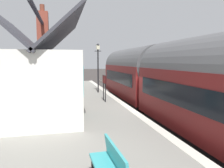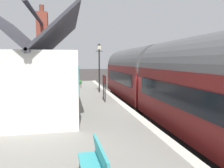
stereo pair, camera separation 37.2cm
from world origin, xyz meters
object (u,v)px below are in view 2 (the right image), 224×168
at_px(planter_under_sign, 45,83).
at_px(station_sign_board, 104,82).
at_px(station_building, 40,80).
at_px(bench_near_building, 70,84).
at_px(train, 157,80).
at_px(planter_bench_right, 79,84).
at_px(bench_platform_end, 95,167).
at_px(bench_by_lamp, 74,81).
at_px(lamp_post_platform, 99,58).

distance_m(planter_under_sign, station_sign_board, 8.67).
xyz_separation_m(station_building, bench_near_building, (8.14, -1.41, -1.08)).
relative_size(train, planter_bench_right, 22.86).
height_order(train, bench_near_building, train).
xyz_separation_m(bench_platform_end, planter_bench_right, (15.62, -0.45, -0.07)).
xyz_separation_m(bench_by_lamp, planter_bench_right, (-1.41, -0.39, -0.07)).
bearing_deg(station_building, station_sign_board, -52.67).
xyz_separation_m(bench_by_lamp, planter_under_sign, (-0.54, 2.63, -0.01)).
distance_m(station_building, lamp_post_platform, 7.30).
distance_m(bench_by_lamp, station_sign_board, 8.27).
height_order(planter_bench_right, lamp_post_platform, lamp_post_platform).
bearing_deg(station_building, bench_by_lamp, -9.55).
xyz_separation_m(planter_under_sign, planter_bench_right, (-0.88, -3.02, -0.06)).
distance_m(bench_near_building, planter_under_sign, 2.98).
height_order(train, station_sign_board, train).
relative_size(bench_near_building, planter_bench_right, 1.86).
xyz_separation_m(train, bench_near_building, (6.55, 4.90, -0.82)).
relative_size(bench_near_building, station_sign_board, 0.90).
distance_m(train, lamp_post_platform, 5.57).
xyz_separation_m(bench_by_lamp, lamp_post_platform, (-4.38, -1.80, 2.14)).
bearing_deg(lamp_post_platform, station_sign_board, 176.55).
relative_size(planter_bench_right, lamp_post_platform, 0.20).
bearing_deg(lamp_post_platform, bench_platform_end, 171.65).
relative_size(planter_under_sign, lamp_post_platform, 0.24).
height_order(train, planter_under_sign, train).
bearing_deg(train, planter_bench_right, 28.35).
xyz_separation_m(station_building, bench_platform_end, (-6.38, -1.73, -1.08)).
height_order(bench_platform_end, planter_under_sign, planter_under_sign).
bearing_deg(planter_under_sign, bench_near_building, -131.25).
bearing_deg(planter_bench_right, train, -151.65).
bearing_deg(train, bench_near_building, 36.79).
height_order(bench_by_lamp, planter_under_sign, planter_under_sign).
height_order(train, lamp_post_platform, lamp_post_platform).
bearing_deg(planter_bench_right, planter_under_sign, 73.83).
height_order(bench_platform_end, bench_near_building, same).
bearing_deg(lamp_post_platform, train, -149.83).
relative_size(train, bench_near_building, 12.28).
xyz_separation_m(station_building, bench_by_lamp, (10.65, -1.79, -1.08)).
relative_size(planter_under_sign, planter_bench_right, 1.19).
distance_m(bench_by_lamp, lamp_post_platform, 5.20).
bearing_deg(train, station_sign_board, 71.65).
bearing_deg(bench_by_lamp, planter_bench_right, -164.58).
bearing_deg(planter_bench_right, station_sign_board, -169.94).
relative_size(station_building, bench_near_building, 4.31).
bearing_deg(bench_platform_end, station_building, 15.18).
distance_m(train, bench_by_lamp, 10.16).
height_order(station_building, lamp_post_platform, station_building).
bearing_deg(planter_bench_right, station_building, 166.71).
relative_size(bench_near_building, planter_under_sign, 1.57).
bearing_deg(lamp_post_platform, planter_bench_right, 25.35).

